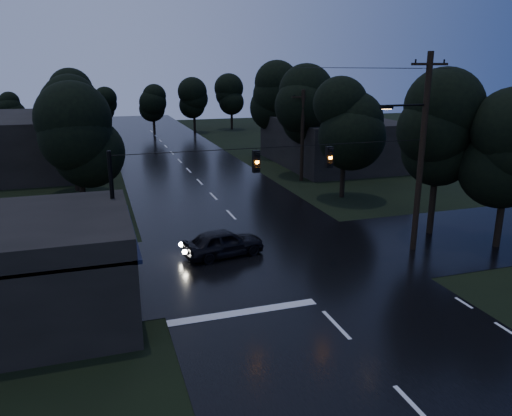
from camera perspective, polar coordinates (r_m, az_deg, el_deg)
ground at (r=15.80m, az=17.89°, el=-21.10°), size 160.00×160.00×0.00m
main_road at (r=41.80m, az=-6.45°, el=2.95°), size 12.00×120.00×0.02m
cross_street at (r=25.15m, az=1.92°, el=-5.82°), size 60.00×9.00×0.02m
building_far_right at (r=49.66m, az=8.65°, el=7.52°), size 10.00×14.00×4.40m
building_far_left at (r=50.78m, az=-24.72°, el=6.77°), size 10.00×16.00×5.00m
utility_pole_main at (r=26.31m, az=18.27°, el=6.26°), size 3.50×0.30×10.00m
utility_pole_far at (r=41.66m, az=5.32°, el=8.37°), size 2.00×0.30×7.50m
anchor_pole_left at (r=21.89m, az=-15.88°, el=-1.47°), size 0.18×0.18×6.00m
span_signals at (r=22.98m, az=4.21°, el=5.68°), size 15.00×0.37×1.12m
tree_corner_near at (r=29.35m, az=20.25°, el=8.46°), size 4.48×4.48×9.44m
tree_corner_far at (r=28.53m, az=26.98°, el=6.00°), size 3.92×3.92×8.26m
tree_left_a at (r=32.23m, az=-19.76°, el=7.75°), size 3.92×3.92×8.26m
tree_left_b at (r=40.16m, az=-20.44°, el=9.67°), size 4.20×4.20×8.85m
tree_left_c at (r=50.12m, az=-20.81°, el=11.12°), size 4.48×4.48×9.44m
tree_right_a at (r=36.37m, az=10.17°, el=9.85°), size 4.20×4.20×8.85m
tree_right_b at (r=43.78m, az=5.94°, el=11.50°), size 4.48×4.48×9.44m
tree_right_c at (r=53.24m, az=2.14°, el=12.75°), size 4.76×4.76×10.03m
car at (r=25.34m, az=-3.74°, el=-3.98°), size 4.36×2.36×1.41m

